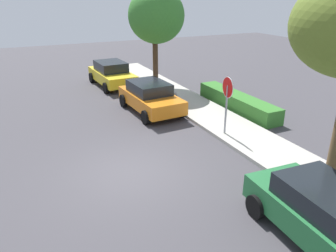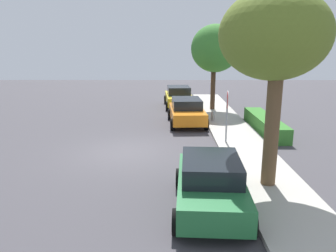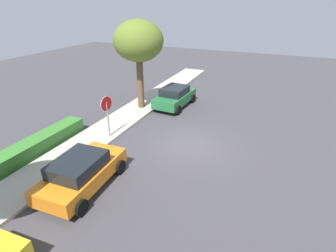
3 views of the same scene
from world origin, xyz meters
name	(u,v)px [view 1 (image 1 of 3)]	position (x,y,z in m)	size (l,w,h in m)	color
ground_plane	(131,172)	(0.00, 0.00, 0.00)	(60.00, 60.00, 0.00)	#423F44
sidewalk_curb	(255,142)	(0.00, 5.12, 0.07)	(32.00, 2.23, 0.14)	#B2ADA3
stop_sign	(227,96)	(-1.09, 4.43, 1.72)	(0.84, 0.12, 2.48)	gray
parked_car_orange	(150,97)	(-5.15, 2.86, 0.76)	(4.10, 2.19, 1.46)	orange
parked_car_green	(324,214)	(4.95, 2.98, 0.76)	(3.95, 2.16, 1.47)	#236B38
parked_car_yellow	(112,74)	(-10.67, 2.55, 0.76)	(4.26, 2.21, 1.50)	yellow
street_tree_mid_block	(156,16)	(-9.00, 4.91, 4.21)	(3.22, 3.22, 5.80)	#422D1E
fire_hydrant	(176,99)	(-5.44, 4.41, 0.36)	(0.30, 0.22, 0.72)	#A5A5A8
front_yard_hedge	(237,102)	(-3.65, 6.93, 0.37)	(5.54, 0.97, 0.75)	#387A2D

